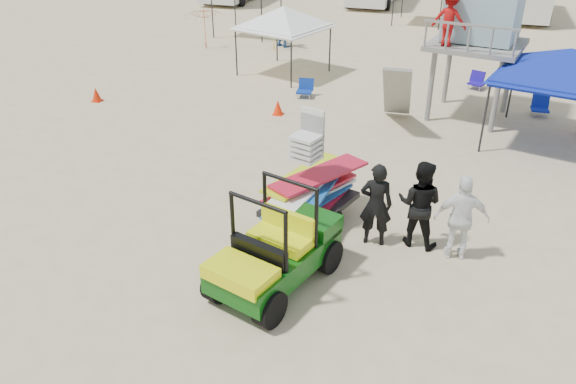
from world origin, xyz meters
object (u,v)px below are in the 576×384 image
(utility_cart, at_px, (273,244))
(surf_trailer, at_px, (309,186))
(lifeguard_tower, at_px, (479,14))
(canopy_blue, at_px, (571,54))
(man_left, at_px, (376,205))

(utility_cart, bearing_deg, surf_trailer, 89.84)
(utility_cart, height_order, lifeguard_tower, lifeguard_tower)
(utility_cart, height_order, canopy_blue, canopy_blue)
(surf_trailer, bearing_deg, lifeguard_tower, 70.29)
(surf_trailer, xyz_separation_m, lifeguard_tower, (2.95, 8.23, 2.30))
(utility_cart, relative_size, lifeguard_tower, 0.66)
(utility_cart, relative_size, canopy_blue, 0.71)
(canopy_blue, bearing_deg, utility_cart, -122.02)
(surf_trailer, relative_size, canopy_blue, 0.66)
(surf_trailer, bearing_deg, man_left, -11.20)
(man_left, relative_size, canopy_blue, 0.45)
(canopy_blue, bearing_deg, lifeguard_tower, 145.07)
(lifeguard_tower, relative_size, canopy_blue, 1.06)
(surf_trailer, relative_size, man_left, 1.48)
(lifeguard_tower, bearing_deg, surf_trailer, -109.71)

